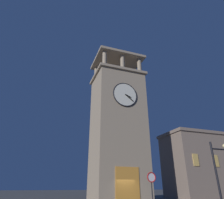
% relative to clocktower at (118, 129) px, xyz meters
% --- Properties ---
extents(clocktower, '(7.85, 6.73, 24.66)m').
position_rel_clocktower_xyz_m(clocktower, '(0.00, 0.00, 0.00)').
color(clocktower, gray).
rests_on(clocktower, ground_plane).
extents(adjacent_wing_building, '(16.25, 7.17, 10.46)m').
position_rel_clocktower_xyz_m(adjacent_wing_building, '(-18.06, -1.70, -4.50)').
color(adjacent_wing_building, gray).
rests_on(adjacent_wing_building, ground_plane).
extents(no_horn_sign, '(0.78, 0.14, 2.78)m').
position_rel_clocktower_xyz_m(no_horn_sign, '(1.97, 12.29, -7.59)').
color(no_horn_sign, black).
rests_on(no_horn_sign, ground_plane).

